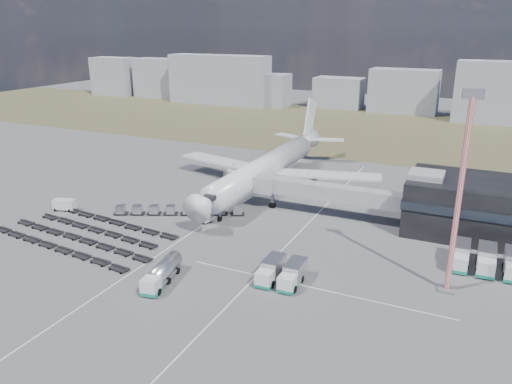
% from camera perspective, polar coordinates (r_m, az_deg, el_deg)
% --- Properties ---
extents(ground, '(420.00, 420.00, 0.00)m').
position_cam_1_polar(ground, '(90.68, -6.92, -5.26)').
color(ground, '#565659').
rests_on(ground, ground).
extents(grass_strip, '(420.00, 90.00, 0.01)m').
position_cam_1_polar(grass_strip, '(188.95, 11.02, 7.11)').
color(grass_strip, brown).
rests_on(grass_strip, ground).
extents(lane_markings, '(47.12, 110.00, 0.01)m').
position_cam_1_polar(lane_markings, '(88.72, -0.50, -5.67)').
color(lane_markings, silver).
rests_on(lane_markings, ground).
extents(terminal, '(30.40, 16.40, 11.00)m').
position_cam_1_polar(terminal, '(98.95, 25.48, -1.67)').
color(terminal, black).
rests_on(terminal, ground).
extents(jet_bridge, '(30.30, 3.80, 7.05)m').
position_cam_1_polar(jet_bridge, '(99.90, 7.01, 0.12)').
color(jet_bridge, '#939399').
rests_on(jet_bridge, ground).
extents(airliner, '(51.59, 64.53, 17.62)m').
position_cam_1_polar(airliner, '(115.93, 1.42, 2.98)').
color(airliner, silver).
rests_on(airliner, ground).
extents(skyline, '(297.91, 25.60, 23.51)m').
position_cam_1_polar(skyline, '(233.91, 5.04, 11.88)').
color(skyline, '#979BA5').
rests_on(skyline, ground).
extents(fuel_tanker, '(4.13, 10.00, 3.14)m').
position_cam_1_polar(fuel_tanker, '(75.97, -10.72, -9.10)').
color(fuel_tanker, silver).
rests_on(fuel_tanker, ground).
extents(pushback_tug, '(3.18, 2.37, 1.32)m').
position_cam_1_polar(pushback_tug, '(97.35, -6.08, -3.10)').
color(pushback_tug, silver).
rests_on(pushback_tug, ground).
extents(utility_van, '(4.84, 3.17, 2.36)m').
position_cam_1_polar(utility_van, '(110.09, -21.06, -1.39)').
color(utility_van, silver).
rests_on(utility_van, ground).
extents(catering_truck, '(4.51, 6.32, 2.68)m').
position_cam_1_polar(catering_truck, '(116.92, 2.71, 1.10)').
color(catering_truck, silver).
rests_on(catering_truck, ground).
extents(service_trucks_near, '(6.14, 7.28, 2.87)m').
position_cam_1_polar(service_trucks_near, '(75.02, 2.94, -9.15)').
color(service_trucks_near, silver).
rests_on(service_trucks_near, ground).
extents(service_trucks_far, '(10.42, 7.92, 3.15)m').
position_cam_1_polar(service_trucks_far, '(86.21, 24.84, -7.02)').
color(service_trucks_far, silver).
rests_on(service_trucks_far, ground).
extents(uld_row, '(24.73, 12.37, 1.78)m').
position_cam_1_polar(uld_row, '(101.53, -8.78, -2.04)').
color(uld_row, black).
rests_on(uld_row, ground).
extents(baggage_dollies, '(34.79, 18.35, 0.77)m').
position_cam_1_polar(baggage_dollies, '(95.94, -18.88, -4.56)').
color(baggage_dollies, black).
rests_on(baggage_dollies, ground).
extents(floodlight_mast, '(2.75, 2.22, 28.79)m').
position_cam_1_polar(floodlight_mast, '(72.86, 22.21, -0.43)').
color(floodlight_mast, red).
rests_on(floodlight_mast, ground).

